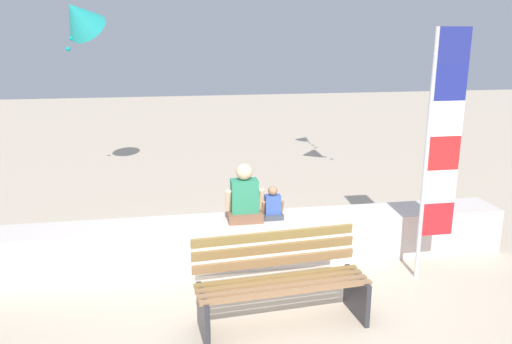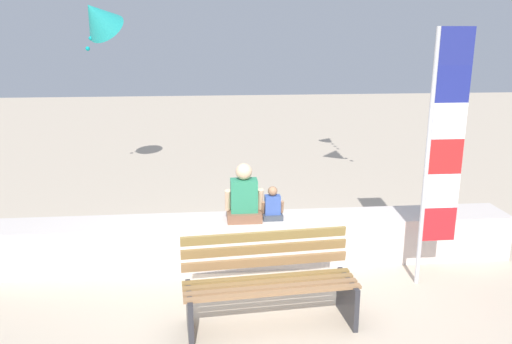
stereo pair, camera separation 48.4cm
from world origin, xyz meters
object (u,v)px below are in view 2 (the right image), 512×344
Objects in this scene: person_adult at (244,198)px; kite_teal at (97,17)px; flag_banner at (441,147)px; person_child at (273,206)px; park_bench at (269,283)px.

kite_teal is at bearing 122.91° from person_adult.
person_adult is at bearing 160.97° from flag_banner.
person_child is 0.38× the size of kite_teal.
kite_teal is at bearing 126.78° from person_child.
kite_teal is at bearing 116.25° from park_bench.
kite_teal is (-2.29, 3.53, 2.24)m from person_adult.
flag_banner is at bearing 18.84° from park_bench.
person_adult is 0.37m from person_child.
person_child is (0.35, 0.00, -0.12)m from person_adult.
flag_banner is at bearing -44.12° from kite_teal.
park_bench is 1.55× the size of kite_teal.
person_adult reaches higher than person_child.
person_child is 0.15× the size of flag_banner.
kite_teal reaches higher than park_bench.
person_child reaches higher than park_bench.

